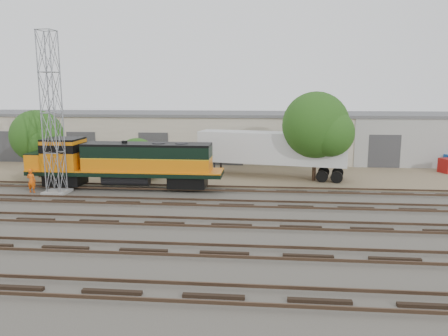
# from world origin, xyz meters

# --- Properties ---
(ground) EXTENTS (140.00, 140.00, 0.00)m
(ground) POSITION_xyz_m (0.00, 0.00, 0.00)
(ground) COLOR #47423A
(ground) RESTS_ON ground
(dirt_strip) EXTENTS (80.00, 16.00, 0.02)m
(dirt_strip) POSITION_xyz_m (0.00, 15.00, 0.01)
(dirt_strip) COLOR #726047
(dirt_strip) RESTS_ON ground
(tracks) EXTENTS (80.00, 20.40, 0.28)m
(tracks) POSITION_xyz_m (0.00, -3.00, 0.08)
(tracks) COLOR black
(tracks) RESTS_ON ground
(warehouse) EXTENTS (58.40, 10.40, 5.30)m
(warehouse) POSITION_xyz_m (0.04, 22.98, 2.65)
(warehouse) COLOR beige
(warehouse) RESTS_ON ground
(locomotive) EXTENTS (15.69, 2.75, 3.77)m
(locomotive) POSITION_xyz_m (-5.50, 6.00, 2.19)
(locomotive) COLOR black
(locomotive) RESTS_ON tracks
(signal_tower) EXTENTS (1.79, 1.79, 12.14)m
(signal_tower) POSITION_xyz_m (-10.07, 4.06, 5.92)
(signal_tower) COLOR gray
(signal_tower) RESTS_ON ground
(worker) EXTENTS (0.70, 0.48, 1.86)m
(worker) POSITION_xyz_m (-12.11, 4.07, 0.93)
(worker) COLOR #F35A0D
(worker) RESTS_ON ground
(semi_trailer) EXTENTS (13.61, 5.19, 4.11)m
(semi_trailer) POSITION_xyz_m (6.80, 11.95, 2.58)
(semi_trailer) COLOR silver
(semi_trailer) RESTS_ON ground
(tree_west) EXTENTS (4.91, 4.68, 6.12)m
(tree_west) POSITION_xyz_m (-14.36, 9.79, 3.66)
(tree_west) COLOR #382619
(tree_west) RESTS_ON ground
(tree_mid) EXTENTS (4.03, 3.83, 3.83)m
(tree_mid) POSITION_xyz_m (-5.47, 10.52, 1.59)
(tree_mid) COLOR #382619
(tree_mid) RESTS_ON ground
(tree_east) EXTENTS (6.03, 5.75, 7.76)m
(tree_east) POSITION_xyz_m (10.48, 10.47, 4.73)
(tree_east) COLOR #382619
(tree_east) RESTS_ON ground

